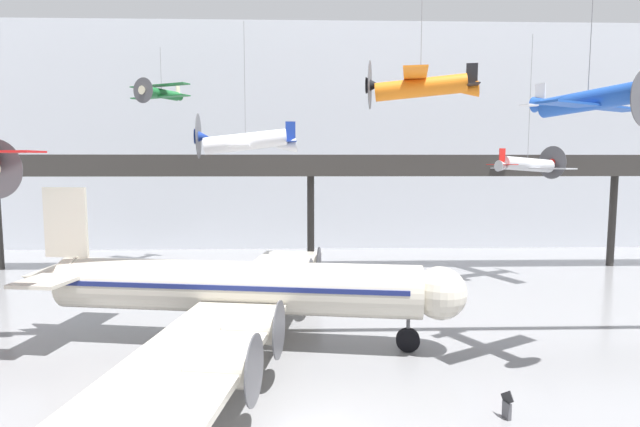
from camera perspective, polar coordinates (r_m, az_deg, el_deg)
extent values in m
cube|color=silver|center=(61.31, -1.22, 8.67)|extent=(140.00, 3.00, 26.84)
cube|color=#2D2B28|center=(47.77, -1.07, 4.85)|extent=(110.00, 3.20, 0.90)
cube|color=#2D2B28|center=(46.23, -1.04, 6.06)|extent=(110.00, 0.12, 1.10)
cylinder|color=#2D2B28|center=(49.06, -1.07, -0.97)|extent=(0.70, 0.70, 9.09)
cylinder|color=#2D2B28|center=(57.93, 30.41, -0.73)|extent=(0.70, 0.70, 9.09)
cylinder|color=beige|center=(28.86, -9.47, -8.26)|extent=(20.82, 6.01, 2.93)
sphere|color=beige|center=(27.92, 13.56, -8.83)|extent=(2.87, 2.87, 2.87)
cone|color=beige|center=(33.80, -28.47, -6.44)|extent=(4.18, 3.24, 2.70)
cube|color=navy|center=(28.79, -9.48, -7.70)|extent=(19.40, 5.85, 0.26)
cube|color=beige|center=(36.46, -4.77, -6.32)|extent=(6.73, 13.75, 0.28)
cube|color=beige|center=(21.54, -13.79, -15.10)|extent=(6.73, 13.75, 0.28)
cylinder|color=beige|center=(33.40, -3.35, -7.35)|extent=(2.58, 1.75, 1.41)
cylinder|color=#4C4C51|center=(33.20, -1.09, -7.42)|extent=(0.46, 2.65, 2.68)
cylinder|color=beige|center=(37.72, -2.13, -5.82)|extent=(2.58, 1.75, 1.41)
cylinder|color=#4C4C51|center=(37.54, -0.13, -5.87)|extent=(0.46, 2.65, 2.68)
cylinder|color=beige|center=(23.70, -7.91, -12.90)|extent=(2.58, 1.75, 1.41)
cylinder|color=#4C4C51|center=(23.41, -4.71, -13.11)|extent=(0.46, 2.65, 2.68)
cylinder|color=beige|center=(19.68, -11.40, -16.95)|extent=(2.58, 1.75, 1.41)
cylinder|color=#4C4C51|center=(19.33, -7.51, -17.31)|extent=(0.46, 2.65, 2.68)
cube|color=beige|center=(32.63, -27.07, -0.92)|extent=(2.64, 0.60, 4.11)
cube|color=beige|center=(32.91, -26.41, -6.01)|extent=(3.76, 7.94, 0.20)
cylinder|color=#4C4C51|center=(28.37, 10.03, -12.89)|extent=(0.20, 0.20, 1.21)
cylinder|color=black|center=(28.57, 10.01, -14.04)|extent=(1.34, 0.57, 1.30)
cylinder|color=#4C4C51|center=(31.53, -7.75, -10.94)|extent=(0.20, 0.20, 1.21)
cylinder|color=black|center=(31.71, -7.74, -11.99)|extent=(1.34, 0.57, 1.30)
cylinder|color=#4C4C51|center=(27.24, -10.33, -13.69)|extent=(0.20, 0.20, 1.21)
cylinder|color=black|center=(27.45, -10.30, -14.89)|extent=(1.34, 0.57, 1.30)
cylinder|color=#1E4CAD|center=(27.26, 28.26, 11.28)|extent=(3.11, 4.57, 1.25)
cone|color=#1E4CAD|center=(28.51, 24.30, 11.47)|extent=(1.34, 1.53, 0.89)
cube|color=#1E4CAD|center=(27.08, 28.75, 10.68)|extent=(6.69, 4.39, 0.10)
cube|color=white|center=(28.73, 23.87, 12.31)|extent=(0.33, 0.52, 1.15)
cube|color=white|center=(28.66, 23.82, 11.17)|extent=(2.46, 1.71, 0.06)
cylinder|color=slate|center=(28.04, 28.70, 19.99)|extent=(0.04, 0.04, 7.59)
cylinder|color=silver|center=(46.80, 22.62, 5.19)|extent=(5.45, 3.25, 1.43)
cone|color=red|center=(48.95, 24.85, 5.30)|extent=(1.23, 1.29, 1.01)
cylinder|color=#4C4C51|center=(49.11, 25.00, 5.30)|extent=(1.23, 2.68, 2.92)
cone|color=silver|center=(44.86, 20.36, 5.08)|extent=(1.76, 1.48, 1.04)
cube|color=silver|center=(47.04, 22.88, 4.77)|extent=(4.54, 8.02, 0.10)
cube|color=red|center=(44.62, 20.10, 6.14)|extent=(0.63, 0.32, 1.35)
cube|color=red|center=(44.62, 20.07, 5.28)|extent=(1.79, 2.94, 0.06)
cylinder|color=slate|center=(47.14, 22.90, 12.21)|extent=(0.04, 0.04, 10.40)
cylinder|color=silver|center=(40.19, -8.51, 8.12)|extent=(6.67, 1.86, 2.08)
cone|color=navy|center=(40.48, -13.38, 8.57)|extent=(1.17, 1.29, 1.21)
cylinder|color=#4C4C51|center=(40.51, -13.71, 8.60)|extent=(0.32, 3.48, 3.49)
cone|color=silver|center=(40.18, -3.95, 7.65)|extent=(1.94, 1.28, 1.33)
cube|color=silver|center=(40.19, -9.06, 7.54)|extent=(2.35, 9.89, 0.10)
cube|color=navy|center=(40.26, -3.40, 9.32)|extent=(0.79, 0.12, 1.61)
cube|color=navy|center=(40.21, -3.39, 8.17)|extent=(1.06, 3.54, 0.06)
cylinder|color=slate|center=(40.70, -8.61, 15.11)|extent=(0.04, 0.04, 8.57)
cylinder|color=#1E6B33|center=(52.04, -17.65, 12.93)|extent=(2.73, 4.30, 0.91)
cone|color=beige|center=(50.37, -19.44, 13.12)|extent=(1.05, 1.01, 0.81)
cylinder|color=#4C4C51|center=(50.26, -19.57, 13.13)|extent=(2.12, 1.07, 2.35)
cone|color=#1E6B33|center=(53.63, -16.10, 12.76)|extent=(1.20, 1.39, 0.77)
cube|color=#1E6B33|center=(51.94, -17.88, 13.74)|extent=(6.37, 3.86, 0.10)
cube|color=#1E6B33|center=(51.80, -17.84, 12.56)|extent=(6.37, 3.86, 0.10)
cube|color=beige|center=(53.90, -15.93, 13.30)|extent=(0.29, 0.50, 1.08)
cube|color=beige|center=(53.83, -15.91, 12.73)|extent=(2.34, 1.51, 0.06)
cylinder|color=slate|center=(52.41, -17.74, 15.56)|extent=(0.04, 0.04, 3.94)
cylinder|color=orange|center=(34.14, 11.40, 13.91)|extent=(6.06, 2.42, 1.68)
cone|color=black|center=(34.26, 6.10, 14.37)|extent=(1.18, 1.27, 1.09)
cylinder|color=#4C4C51|center=(34.28, 5.73, 14.40)|extent=(0.69, 3.10, 3.16)
cone|color=orange|center=(34.27, 16.31, 13.38)|extent=(1.83, 1.35, 1.15)
cube|color=orange|center=(34.22, 10.80, 14.88)|extent=(3.23, 8.96, 0.10)
cube|color=black|center=(34.45, 16.97, 14.93)|extent=(0.71, 0.21, 1.46)
cube|color=black|center=(34.34, 16.93, 13.73)|extent=(1.35, 3.24, 0.06)
cylinder|color=slate|center=(34.79, 11.52, 19.47)|extent=(0.04, 0.04, 5.59)
cube|color=#4C4C51|center=(22.91, 20.56, -20.32)|extent=(0.27, 0.43, 0.70)
cube|color=#232326|center=(22.69, 20.61, -19.11)|extent=(0.26, 0.76, 0.73)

